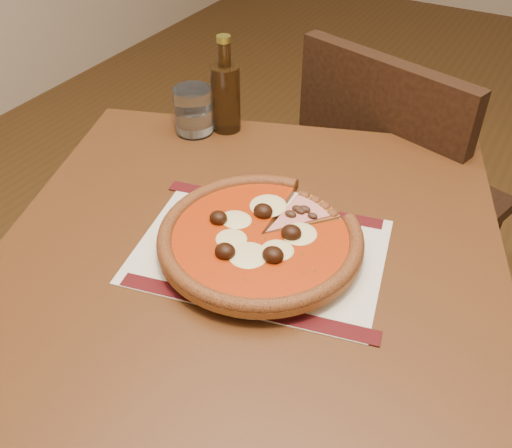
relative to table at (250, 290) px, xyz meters
The scene contains 8 objects.
table is the anchor object (origin of this frame).
chair_far 0.61m from the table, 83.09° to the left, with size 0.52×0.52×0.89m.
placemat 0.10m from the table, 10.92° to the right, with size 0.38×0.27×0.00m, color beige.
plate 0.11m from the table, 10.92° to the right, with size 0.29×0.29×0.02m, color white.
pizza 0.13m from the table, 11.63° to the right, with size 0.32×0.32×0.04m.
ham_slice 0.16m from the table, 47.77° to the left, with size 0.09×0.13×0.02m.
water_glass 0.41m from the table, 137.68° to the left, with size 0.08×0.08×0.10m, color white.
bottle 0.42m from the table, 127.47° to the left, with size 0.06×0.06×0.20m.
Camera 1 is at (-0.16, -1.27, 1.35)m, focal length 40.00 mm.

